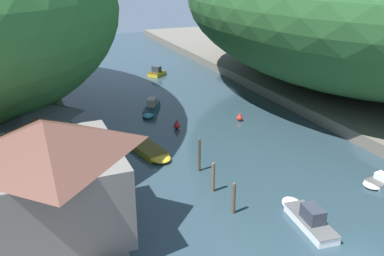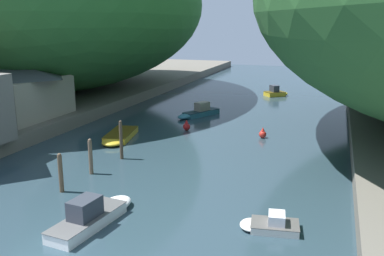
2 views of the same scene
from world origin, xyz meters
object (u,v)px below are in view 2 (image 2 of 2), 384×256
Objects in this scene: boat_mid_channel at (119,137)px; channel_buoy_far at (263,134)px; boat_small_dinghy at (198,112)px; channel_buoy_near at (187,126)px; boathouse_shed at (18,89)px; boat_near_quay at (277,93)px; boat_yellow_tender at (269,225)px; boat_moored_right at (94,214)px.

boat_mid_channel is 6.19× the size of channel_buoy_far.
boat_small_dinghy is 6.69m from channel_buoy_near.
boat_small_dinghy reaches higher than channel_buoy_near.
boat_small_dinghy reaches higher than boat_mid_channel.
boathouse_shed is 17.10m from channel_buoy_near.
boat_near_quay is (6.63, 17.12, 0.02)m from boat_small_dinghy.
channel_buoy_far is (2.06, -24.20, -0.08)m from boat_near_quay.
channel_buoy_near is at bearing -142.85° from boat_mid_channel.
channel_buoy_far is (-3.43, 18.16, 0.11)m from boat_yellow_tender.
boat_yellow_tender is 18.48m from channel_buoy_far.
boat_small_dinghy is 11.22m from channel_buoy_far.
channel_buoy_far is (5.66, 20.41, -0.10)m from boat_moored_right.
boathouse_shed reaches higher than boat_near_quay.
channel_buoy_far is at bearing -170.03° from boat_mid_channel.
boat_yellow_tender is 21.72m from channel_buoy_near.
boat_yellow_tender is at bearing -26.44° from boathouse_shed.
boat_mid_channel is 20.68m from boat_yellow_tender.
boat_small_dinghy is 28.01m from boat_yellow_tender.
boat_yellow_tender is 3.14× the size of channel_buoy_far.
channel_buoy_near is 7.76m from channel_buoy_far.
channel_buoy_near is (-11.18, 18.62, 0.13)m from boat_yellow_tender.
boat_near_quay is (21.56, 28.91, -3.65)m from boathouse_shed.
boat_yellow_tender is (12.12, -25.24, -0.17)m from boat_small_dinghy.
boat_moored_right reaches higher than boat_yellow_tender.
boat_mid_channel is 5.89× the size of channel_buoy_near.
channel_buoy_near is at bearing 102.18° from boat_moored_right.
boat_small_dinghy is (-3.03, 27.49, -0.03)m from boat_moored_right.
boathouse_shed is at bearing -161.96° from channel_buoy_near.
boat_mid_channel is (-6.82, 15.45, -0.21)m from boat_moored_right.
boat_yellow_tender is (27.05, -13.45, -3.84)m from boathouse_shed.
boat_yellow_tender is (15.91, -13.21, 0.00)m from boat_mid_channel.
boat_near_quay reaches higher than channel_buoy_far.
boat_yellow_tender is at bearing 20.37° from boat_moored_right.
boat_moored_right is at bearing -105.51° from channel_buoy_far.
boathouse_shed is 11.78m from boat_mid_channel.
boat_yellow_tender is at bearing -59.03° from channel_buoy_near.
boat_near_quay reaches higher than channel_buoy_near.
channel_buoy_near is at bearing 176.57° from channel_buoy_far.
channel_buoy_near is 1.05× the size of channel_buoy_far.
boat_near_quay is at bearing 53.29° from boathouse_shed.
channel_buoy_near is at bearing 125.36° from boat_small_dinghy.
boat_yellow_tender is at bearing -29.89° from boat_near_quay.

